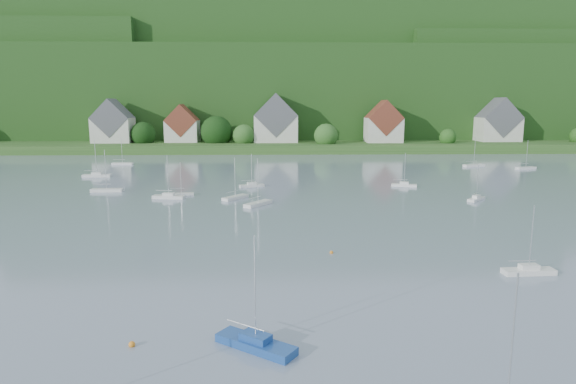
{
  "coord_description": "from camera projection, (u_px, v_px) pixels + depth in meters",
  "views": [
    {
      "loc": [
        4.43,
        2.27,
        16.97
      ],
      "look_at": [
        6.42,
        75.0,
        4.0
      ],
      "focal_mm": 30.78,
      "sensor_mm": 36.0,
      "label": 1
    }
  ],
  "objects": [
    {
      "name": "mooring_buoy_3",
      "position": [
        331.0,
        253.0,
        56.91
      ],
      "size": [
        0.41,
        0.41,
        0.41
      ],
      "primitive_type": "sphere",
      "color": "orange",
      "rests_on": "ground"
    },
    {
      "name": "near_sailboat_3",
      "position": [
        529.0,
        270.0,
        49.93
      ],
      "size": [
        5.33,
        1.76,
        7.09
      ],
      "rotation": [
        0.0,
        0.0,
        0.06
      ],
      "color": "white",
      "rests_on": "ground"
    },
    {
      "name": "village_building_1",
      "position": [
        182.0,
        127.0,
        184.28
      ],
      "size": [
        12.0,
        9.36,
        14.0
      ],
      "color": "beige",
      "rests_on": "far_shore_strip"
    },
    {
      "name": "far_shore_strip",
      "position": [
        263.0,
        143.0,
        197.19
      ],
      "size": [
        600.0,
        60.0,
        3.0
      ],
      "primitive_type": "cube",
      "color": "#2B5620",
      "rests_on": "ground"
    },
    {
      "name": "village_building_0",
      "position": [
        113.0,
        125.0,
        181.5
      ],
      "size": [
        14.0,
        10.4,
        16.0
      ],
      "color": "beige",
      "rests_on": "far_shore_strip"
    },
    {
      "name": "far_sailboat_cluster",
      "position": [
        258.0,
        177.0,
        114.23
      ],
      "size": [
        199.87,
        71.7,
        8.71
      ],
      "color": "white",
      "rests_on": "ground"
    },
    {
      "name": "village_building_2",
      "position": [
        276.0,
        122.0,
        183.97
      ],
      "size": [
        16.0,
        11.44,
        18.0
      ],
      "color": "beige",
      "rests_on": "far_shore_strip"
    },
    {
      "name": "mooring_buoy_0",
      "position": [
        132.0,
        346.0,
        35.08
      ],
      "size": [
        0.48,
        0.48,
        0.48
      ],
      "primitive_type": "sphere",
      "color": "orange",
      "rests_on": "ground"
    },
    {
      "name": "near_sailboat_1",
      "position": [
        256.0,
        343.0,
        34.7
      ],
      "size": [
        5.98,
        4.9,
        8.24
      ],
      "rotation": [
        0.0,
        0.0,
        -0.61
      ],
      "color": "#1E4894",
      "rests_on": "ground"
    },
    {
      "name": "village_building_3",
      "position": [
        383.0,
        125.0,
        183.23
      ],
      "size": [
        13.0,
        10.4,
        15.5
      ],
      "color": "beige",
      "rests_on": "far_shore_strip"
    },
    {
      "name": "village_building_4",
      "position": [
        498.0,
        124.0,
        188.36
      ],
      "size": [
        15.0,
        10.4,
        16.5
      ],
      "color": "beige",
      "rests_on": "far_shore_strip"
    },
    {
      "name": "forested_ridge",
      "position": [
        267.0,
        93.0,
        260.92
      ],
      "size": [
        620.0,
        181.22,
        69.89
      ],
      "color": "#1B3D13",
      "rests_on": "ground"
    }
  ]
}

